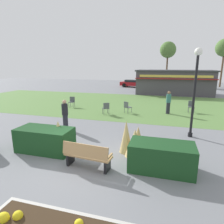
# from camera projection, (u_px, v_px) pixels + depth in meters

# --- Properties ---
(ground_plane) EXTENTS (80.00, 80.00, 0.00)m
(ground_plane) POSITION_uv_depth(u_px,v_px,m) (80.00, 163.00, 7.10)
(ground_plane) COLOR slate
(lawn_patch) EXTENTS (36.00, 12.00, 0.01)m
(lawn_patch) POSITION_uv_depth(u_px,v_px,m) (133.00, 104.00, 17.91)
(lawn_patch) COLOR #5B8442
(lawn_patch) RESTS_ON ground_plane
(park_bench) EXTENTS (1.74, 0.68, 0.95)m
(park_bench) POSITION_uv_depth(u_px,v_px,m) (87.00, 156.00, 6.66)
(park_bench) COLOR tan
(park_bench) RESTS_ON ground_plane
(hedge_left) EXTENTS (2.30, 1.10, 0.99)m
(hedge_left) POSITION_uv_depth(u_px,v_px,m) (45.00, 140.00, 8.04)
(hedge_left) COLOR #19421E
(hedge_left) RESTS_ON ground_plane
(hedge_right) EXTENTS (2.16, 1.10, 0.97)m
(hedge_right) POSITION_uv_depth(u_px,v_px,m) (161.00, 157.00, 6.55)
(hedge_right) COLOR #19421E
(hedge_right) RESTS_ON ground_plane
(ornamental_grass_behind_left) EXTENTS (0.76, 0.76, 1.23)m
(ornamental_grass_behind_left) POSITION_uv_depth(u_px,v_px,m) (59.00, 134.00, 8.32)
(ornamental_grass_behind_left) COLOR tan
(ornamental_grass_behind_left) RESTS_ON ground_plane
(ornamental_grass_behind_right) EXTENTS (0.79, 0.79, 1.10)m
(ornamental_grass_behind_right) POSITION_uv_depth(u_px,v_px,m) (135.00, 143.00, 7.58)
(ornamental_grass_behind_right) COLOR tan
(ornamental_grass_behind_right) RESTS_ON ground_plane
(ornamental_grass_behind_center) EXTENTS (0.66, 0.66, 1.10)m
(ornamental_grass_behind_center) POSITION_uv_depth(u_px,v_px,m) (138.00, 139.00, 7.94)
(ornamental_grass_behind_center) COLOR tan
(ornamental_grass_behind_center) RESTS_ON ground_plane
(ornamental_grass_behind_far) EXTENTS (0.54, 0.54, 1.37)m
(ornamental_grass_behind_far) POSITION_uv_depth(u_px,v_px,m) (126.00, 136.00, 7.88)
(ornamental_grass_behind_far) COLOR tan
(ornamental_grass_behind_far) RESTS_ON ground_plane
(lamppost_mid) EXTENTS (0.36, 0.36, 4.31)m
(lamppost_mid) POSITION_uv_depth(u_px,v_px,m) (195.00, 83.00, 9.15)
(lamppost_mid) COLOR black
(lamppost_mid) RESTS_ON ground_plane
(food_kiosk) EXTENTS (9.29, 4.44, 2.97)m
(food_kiosk) POSITION_uv_depth(u_px,v_px,m) (174.00, 82.00, 24.17)
(food_kiosk) COLOR #47424C
(food_kiosk) RESTS_ON ground_plane
(cafe_chair_west) EXTENTS (0.61, 0.61, 0.89)m
(cafe_chair_west) POSITION_uv_depth(u_px,v_px,m) (106.00, 107.00, 14.08)
(cafe_chair_west) COLOR #4C5156
(cafe_chair_west) RESTS_ON ground_plane
(cafe_chair_east) EXTENTS (0.61, 0.61, 0.89)m
(cafe_chair_east) POSITION_uv_depth(u_px,v_px,m) (127.00, 106.00, 14.45)
(cafe_chair_east) COLOR #4C5156
(cafe_chair_east) RESTS_ON ground_plane
(cafe_chair_center) EXTENTS (0.44, 0.44, 0.89)m
(cafe_chair_center) POSITION_uv_depth(u_px,v_px,m) (191.00, 106.00, 14.72)
(cafe_chair_center) COLOR #4C5156
(cafe_chair_center) RESTS_ON ground_plane
(cafe_chair_north) EXTENTS (0.50, 0.50, 0.89)m
(cafe_chair_north) POSITION_uv_depth(u_px,v_px,m) (72.00, 101.00, 16.63)
(cafe_chair_north) COLOR #4C5156
(cafe_chair_north) RESTS_ON ground_plane
(person_strolling) EXTENTS (0.34, 0.34, 1.69)m
(person_strolling) POSITION_uv_depth(u_px,v_px,m) (168.00, 102.00, 14.24)
(person_strolling) COLOR #23232D
(person_strolling) RESTS_ON ground_plane
(person_standing) EXTENTS (0.34, 0.34, 1.69)m
(person_standing) POSITION_uv_depth(u_px,v_px,m) (65.00, 115.00, 10.70)
(person_standing) COLOR #23232D
(person_standing) RESTS_ON ground_plane
(parked_car_west_slot) EXTENTS (4.36, 2.38, 1.20)m
(parked_car_west_slot) POSITION_uv_depth(u_px,v_px,m) (133.00, 83.00, 32.16)
(parked_car_west_slot) COLOR maroon
(parked_car_west_slot) RESTS_ON ground_plane
(parked_car_center_slot) EXTENTS (4.26, 2.17, 1.20)m
(parked_car_center_slot) POSITION_uv_depth(u_px,v_px,m) (166.00, 84.00, 30.75)
(parked_car_center_slot) COLOR black
(parked_car_center_slot) RESTS_ON ground_plane
(tree_left_bg) EXTENTS (2.80, 2.80, 7.60)m
(tree_left_bg) POSITION_uv_depth(u_px,v_px,m) (168.00, 50.00, 33.85)
(tree_left_bg) COLOR brown
(tree_left_bg) RESTS_ON ground_plane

